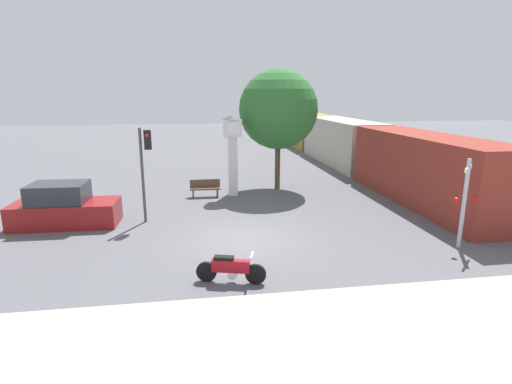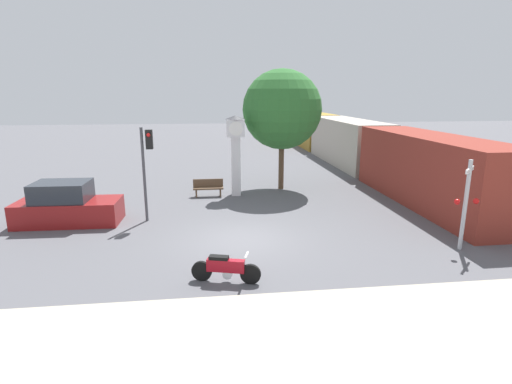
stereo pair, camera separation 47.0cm
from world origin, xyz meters
The scene contains 10 objects.
ground_plane centered at (0.00, 0.00, 0.00)m, with size 120.00×120.00×0.00m, color #56565B.
sidewalk_strip centered at (0.00, -7.44, 0.05)m, with size 36.00×6.00×0.10m.
motorcycle centered at (-0.76, -3.44, 0.44)m, with size 2.01×0.70×0.91m.
clock_tower centered at (0.31, 6.81, 2.83)m, with size 1.07×1.07×4.27m.
freight_train centered at (9.72, 21.80, 1.70)m, with size 2.80×47.01×3.40m.
traffic_light centered at (-3.72, 2.80, 2.77)m, with size 0.50×0.35×4.02m.
railroad_crossing_signal centered at (7.62, -1.89, 1.77)m, with size 0.90×0.82×3.21m.
street_tree centered at (2.99, 7.98, 4.50)m, with size 4.39×4.39×6.70m.
bench centered at (-1.19, 6.73, 0.49)m, with size 1.60×0.44×0.92m.
parked_car centered at (-7.13, 2.84, 0.75)m, with size 4.24×1.91×1.80m.
Camera 1 is at (-1.65, -14.11, 5.38)m, focal length 28.00 mm.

